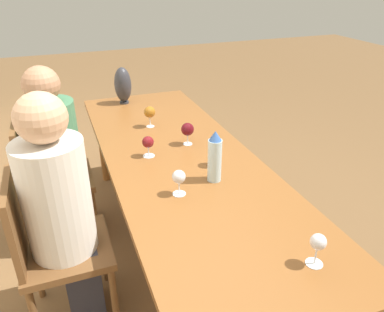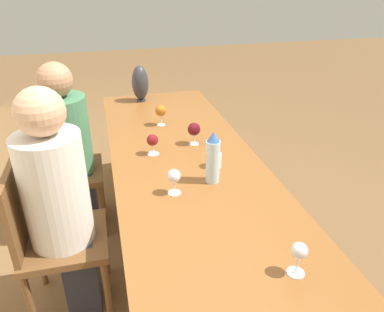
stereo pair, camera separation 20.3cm
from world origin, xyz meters
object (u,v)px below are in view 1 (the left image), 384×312
wine_glass_0 (150,112)px  person_far (56,152)px  water_bottle (215,157)px  wine_glass_4 (318,243)px  chair_near (52,247)px  person_near (61,209)px  wine_glass_1 (179,178)px  water_tumbler (214,159)px  vase (123,85)px  wine_glass_2 (188,130)px  chair_far (48,176)px  wine_glass_3 (148,143)px

wine_glass_0 → person_far: 0.68m
water_bottle → wine_glass_4: water_bottle is taller
chair_near → person_near: 0.23m
water_bottle → wine_glass_1: 0.23m
chair_near → person_far: size_ratio=0.72×
person_near → person_far: bearing=-0.2°
water_tumbler → chair_near: size_ratio=0.09×
vase → wine_glass_2: bearing=-166.7°
vase → person_near: 1.49m
vase → water_tumbler: bearing=-168.1°
water_bottle → wine_glass_0: size_ratio=1.89×
water_tumbler → vase: vase is taller
wine_glass_4 → chair_far: size_ratio=0.16×
wine_glass_1 → wine_glass_2: (0.54, -0.24, 0.00)m
wine_glass_3 → chair_far: size_ratio=0.14×
wine_glass_2 → wine_glass_0: bearing=22.1°
water_tumbler → chair_near: bearing=96.2°
wine_glass_4 → person_near: person_near is taller
wine_glass_0 → wine_glass_4: bearing=-171.3°
wine_glass_2 → chair_far: 1.00m
wine_glass_2 → chair_near: (-0.42, 0.88, -0.34)m
person_far → wine_glass_4: bearing=-149.5°
person_near → chair_far: bearing=6.0°
person_near → person_far: (0.75, -0.00, -0.04)m
water_bottle → chair_near: water_bottle is taller
wine_glass_3 → wine_glass_0: bearing=-16.1°
chair_near → wine_glass_0: bearing=-42.9°
wine_glass_0 → chair_far: chair_far is taller
chair_far → person_far: (-0.00, -0.08, 0.17)m
water_tumbler → wine_glass_0: 0.72m
chair_near → water_bottle: bearing=-93.2°
vase → wine_glass_3: (-1.01, 0.06, -0.07)m
wine_glass_4 → vase: bearing=8.3°
water_tumbler → person_far: size_ratio=0.07×
person_near → person_far: size_ratio=1.05×
wine_glass_1 → chair_near: 0.73m
person_far → wine_glass_1: bearing=-147.0°
water_tumbler → wine_glass_3: size_ratio=0.64×
water_tumbler → vase: 1.29m
water_tumbler → wine_glass_3: (0.24, 0.32, 0.05)m
vase → wine_glass_4: (-2.12, -0.31, -0.05)m
water_tumbler → chair_near: 0.97m
wine_glass_2 → water_tumbler: bearing=-172.4°
water_bottle → chair_near: bearing=86.8°
water_tumbler → person_near: size_ratio=0.06×
vase → wine_glass_3: vase is taller
vase → wine_glass_2: 0.96m
vase → person_far: bearing=136.3°
person_near → wine_glass_1: bearing=-101.6°
water_bottle → vase: vase is taller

